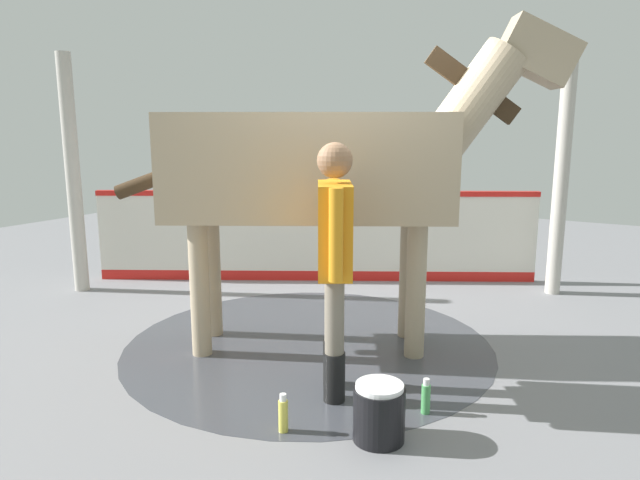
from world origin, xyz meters
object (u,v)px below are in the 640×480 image
(bottle_shampoo, at_px, (283,414))
(wash_bucket, at_px, (379,412))
(handler, at_px, (334,252))
(horse, at_px, (325,166))
(bottle_spray, at_px, (426,397))

(bottle_shampoo, bearing_deg, wash_bucket, 111.12)
(handler, bearing_deg, bottle_shampoo, 58.07)
(horse, relative_size, bottle_shampoo, 13.45)
(wash_bucket, distance_m, bottle_shampoo, 0.59)
(horse, bearing_deg, handler, -85.18)
(handler, xyz_separation_m, wash_bucket, (0.40, 0.53, -0.84))
(horse, distance_m, wash_bucket, 2.07)
(horse, height_order, bottle_shampoo, horse)
(handler, xyz_separation_m, bottle_shampoo, (0.61, -0.02, -0.90))
(bottle_shampoo, relative_size, bottle_spray, 1.03)
(wash_bucket, height_order, bottle_shampoo, wash_bucket)
(bottle_spray, bearing_deg, handler, -86.26)
(bottle_spray, bearing_deg, bottle_shampoo, -46.00)
(wash_bucket, xyz_separation_m, bottle_spray, (-0.45, 0.13, -0.07))
(horse, distance_m, bottle_shampoo, 2.04)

